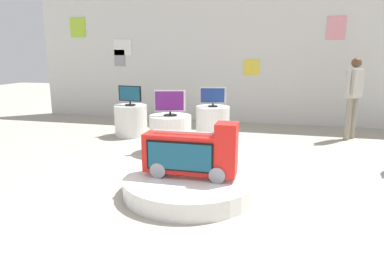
{
  "coord_description": "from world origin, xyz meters",
  "views": [
    {
      "loc": [
        0.77,
        -3.82,
        1.76
      ],
      "look_at": [
        -0.32,
        0.58,
        0.71
      ],
      "focal_mm": 32.42,
      "sensor_mm": 36.0,
      "label": 1
    }
  ],
  "objects_px": {
    "display_pedestal_right_rear": "(131,120)",
    "shopper_browsing_near_truck": "(353,92)",
    "tv_on_right_rear": "(130,95)",
    "tv_on_left_rear": "(170,102)",
    "main_display_pedestal": "(190,185)",
    "display_pedestal_left_rear": "(171,134)",
    "display_pedestal_far_right": "(213,122)",
    "novelty_firetruck_tv": "(191,154)",
    "tv_on_far_right": "(213,96)"
  },
  "relations": [
    {
      "from": "main_display_pedestal",
      "to": "display_pedestal_far_right",
      "type": "height_order",
      "value": "display_pedestal_far_right"
    },
    {
      "from": "display_pedestal_far_right",
      "to": "display_pedestal_left_rear",
      "type": "bearing_deg",
      "value": -113.18
    },
    {
      "from": "novelty_firetruck_tv",
      "to": "tv_on_left_rear",
      "type": "relative_size",
      "value": 2.18
    },
    {
      "from": "novelty_firetruck_tv",
      "to": "display_pedestal_right_rear",
      "type": "height_order",
      "value": "novelty_firetruck_tv"
    },
    {
      "from": "tv_on_left_rear",
      "to": "tv_on_far_right",
      "type": "xyz_separation_m",
      "value": [
        0.55,
        1.28,
        -0.02
      ]
    },
    {
      "from": "display_pedestal_left_rear",
      "to": "tv_on_far_right",
      "type": "distance_m",
      "value": 1.49
    },
    {
      "from": "display_pedestal_right_rear",
      "to": "novelty_firetruck_tv",
      "type": "bearing_deg",
      "value": -53.91
    },
    {
      "from": "main_display_pedestal",
      "to": "display_pedestal_left_rear",
      "type": "relative_size",
      "value": 2.24
    },
    {
      "from": "tv_on_left_rear",
      "to": "display_pedestal_right_rear",
      "type": "distance_m",
      "value": 1.72
    },
    {
      "from": "novelty_firetruck_tv",
      "to": "display_pedestal_right_rear",
      "type": "relative_size",
      "value": 1.67
    },
    {
      "from": "display_pedestal_left_rear",
      "to": "shopper_browsing_near_truck",
      "type": "relative_size",
      "value": 0.45
    },
    {
      "from": "tv_on_right_rear",
      "to": "display_pedestal_far_right",
      "type": "height_order",
      "value": "tv_on_right_rear"
    },
    {
      "from": "tv_on_left_rear",
      "to": "shopper_browsing_near_truck",
      "type": "distance_m",
      "value": 3.85
    },
    {
      "from": "tv_on_left_rear",
      "to": "tv_on_right_rear",
      "type": "xyz_separation_m",
      "value": [
        -1.24,
        1.04,
        -0.01
      ]
    },
    {
      "from": "tv_on_far_right",
      "to": "shopper_browsing_near_truck",
      "type": "bearing_deg",
      "value": 11.17
    },
    {
      "from": "tv_on_left_rear",
      "to": "shopper_browsing_near_truck",
      "type": "height_order",
      "value": "shopper_browsing_near_truck"
    },
    {
      "from": "main_display_pedestal",
      "to": "display_pedestal_left_rear",
      "type": "xyz_separation_m",
      "value": [
        -0.83,
        1.83,
        0.22
      ]
    },
    {
      "from": "display_pedestal_right_rear",
      "to": "shopper_browsing_near_truck",
      "type": "relative_size",
      "value": 0.42
    },
    {
      "from": "main_display_pedestal",
      "to": "tv_on_far_right",
      "type": "height_order",
      "value": "tv_on_far_right"
    },
    {
      "from": "main_display_pedestal",
      "to": "tv_on_right_rear",
      "type": "distance_m",
      "value": 3.62
    },
    {
      "from": "display_pedestal_right_rear",
      "to": "tv_on_far_right",
      "type": "bearing_deg",
      "value": 7.49
    },
    {
      "from": "tv_on_left_rear",
      "to": "tv_on_right_rear",
      "type": "relative_size",
      "value": 0.99
    },
    {
      "from": "main_display_pedestal",
      "to": "display_pedestal_far_right",
      "type": "distance_m",
      "value": 3.13
    },
    {
      "from": "display_pedestal_right_rear",
      "to": "tv_on_right_rear",
      "type": "distance_m",
      "value": 0.56
    },
    {
      "from": "tv_on_left_rear",
      "to": "tv_on_right_rear",
      "type": "height_order",
      "value": "tv_on_left_rear"
    },
    {
      "from": "display_pedestal_right_rear",
      "to": "display_pedestal_far_right",
      "type": "distance_m",
      "value": 1.8
    },
    {
      "from": "display_pedestal_left_rear",
      "to": "display_pedestal_right_rear",
      "type": "relative_size",
      "value": 1.07
    },
    {
      "from": "display_pedestal_left_rear",
      "to": "display_pedestal_right_rear",
      "type": "height_order",
      "value": "same"
    },
    {
      "from": "shopper_browsing_near_truck",
      "to": "display_pedestal_right_rear",
      "type": "bearing_deg",
      "value": -170.24
    },
    {
      "from": "tv_on_left_rear",
      "to": "display_pedestal_far_right",
      "type": "height_order",
      "value": "tv_on_left_rear"
    },
    {
      "from": "display_pedestal_right_rear",
      "to": "tv_on_right_rear",
      "type": "xyz_separation_m",
      "value": [
        0.0,
        -0.0,
        0.56
      ]
    },
    {
      "from": "display_pedestal_left_rear",
      "to": "tv_on_far_right",
      "type": "height_order",
      "value": "tv_on_far_right"
    },
    {
      "from": "display_pedestal_far_right",
      "to": "shopper_browsing_near_truck",
      "type": "distance_m",
      "value": 2.97
    },
    {
      "from": "tv_on_left_rear",
      "to": "shopper_browsing_near_truck",
      "type": "bearing_deg",
      "value": 28.46
    },
    {
      "from": "tv_on_left_rear",
      "to": "display_pedestal_right_rear",
      "type": "xyz_separation_m",
      "value": [
        -1.24,
        1.04,
        -0.58
      ]
    },
    {
      "from": "novelty_firetruck_tv",
      "to": "tv_on_right_rear",
      "type": "distance_m",
      "value": 3.57
    },
    {
      "from": "novelty_firetruck_tv",
      "to": "shopper_browsing_near_truck",
      "type": "xyz_separation_m",
      "value": [
        2.53,
        3.67,
        0.47
      ]
    },
    {
      "from": "display_pedestal_right_rear",
      "to": "tv_on_right_rear",
      "type": "bearing_deg",
      "value": -81.47
    },
    {
      "from": "display_pedestal_right_rear",
      "to": "display_pedestal_left_rear",
      "type": "bearing_deg",
      "value": -39.92
    },
    {
      "from": "main_display_pedestal",
      "to": "tv_on_left_rear",
      "type": "height_order",
      "value": "tv_on_left_rear"
    },
    {
      "from": "main_display_pedestal",
      "to": "tv_on_far_right",
      "type": "distance_m",
      "value": 3.21
    },
    {
      "from": "tv_on_left_rear",
      "to": "display_pedestal_far_right",
      "type": "relative_size",
      "value": 0.76
    },
    {
      "from": "display_pedestal_left_rear",
      "to": "tv_on_left_rear",
      "type": "distance_m",
      "value": 0.58
    },
    {
      "from": "tv_on_left_rear",
      "to": "display_pedestal_far_right",
      "type": "xyz_separation_m",
      "value": [
        0.55,
        1.28,
        -0.58
      ]
    },
    {
      "from": "novelty_firetruck_tv",
      "to": "display_pedestal_far_right",
      "type": "height_order",
      "value": "novelty_firetruck_tv"
    },
    {
      "from": "main_display_pedestal",
      "to": "shopper_browsing_near_truck",
      "type": "xyz_separation_m",
      "value": [
        2.55,
        3.66,
        0.88
      ]
    },
    {
      "from": "display_pedestal_far_right",
      "to": "tv_on_far_right",
      "type": "height_order",
      "value": "tv_on_far_right"
    },
    {
      "from": "display_pedestal_right_rear",
      "to": "shopper_browsing_near_truck",
      "type": "bearing_deg",
      "value": 9.76
    },
    {
      "from": "display_pedestal_left_rear",
      "to": "shopper_browsing_near_truck",
      "type": "xyz_separation_m",
      "value": [
        3.39,
        1.83,
        0.66
      ]
    },
    {
      "from": "main_display_pedestal",
      "to": "tv_on_far_right",
      "type": "xyz_separation_m",
      "value": [
        -0.29,
        3.1,
        0.78
      ]
    }
  ]
}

